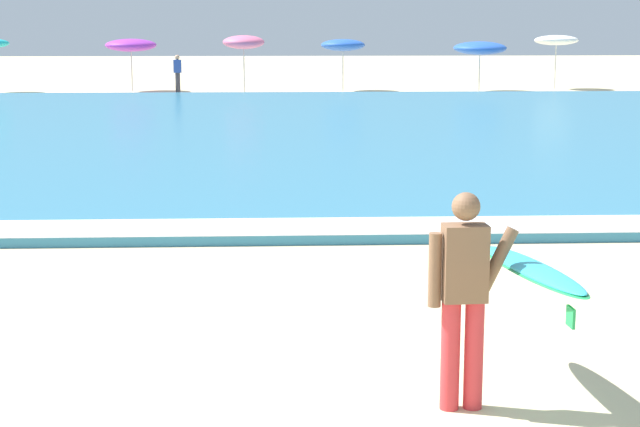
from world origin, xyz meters
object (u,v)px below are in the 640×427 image
beach_umbrella_2 (244,42)px  beachgoer_near_row_left (178,73)px  beach_umbrella_1 (131,45)px  beach_umbrella_3 (343,45)px  surfer_with_board (496,281)px  beach_umbrella_4 (480,48)px  beach_umbrella_5 (556,40)px

beach_umbrella_2 → beachgoer_near_row_left: 3.09m
beach_umbrella_1 → beach_umbrella_3: (9.02, -0.10, -0.00)m
beach_umbrella_1 → beach_umbrella_2: bearing=-16.6°
surfer_with_board → beach_umbrella_2: beach_umbrella_2 is taller
beach_umbrella_2 → beach_umbrella_4: beach_umbrella_2 is taller
beach_umbrella_4 → surfer_with_board: bearing=-101.1°
beach_umbrella_1 → beach_umbrella_4: 14.83m
beach_umbrella_4 → beachgoer_near_row_left: 12.82m
beach_umbrella_2 → beach_umbrella_5: (13.63, 2.08, 0.02)m
beach_umbrella_2 → beach_umbrella_4: (9.99, 0.76, -0.27)m
beach_umbrella_2 → beach_umbrella_1: bearing=163.4°
beach_umbrella_4 → beach_umbrella_5: size_ratio=0.95×
surfer_with_board → beach_umbrella_3: 36.54m
beach_umbrella_3 → surfer_with_board: bearing=-92.0°
beach_umbrella_1 → beach_umbrella_4: beach_umbrella_1 is taller
beach_umbrella_2 → surfer_with_board: bearing=-85.2°
beach_umbrella_4 → beachgoer_near_row_left: bearing=-178.5°
beach_umbrella_2 → beach_umbrella_4: bearing=4.3°
beach_umbrella_2 → beach_umbrella_3: size_ratio=1.09×
beach_umbrella_1 → beachgoer_near_row_left: (2.04, -1.02, -1.11)m
beach_umbrella_1 → beach_umbrella_3: size_ratio=1.01×
beach_umbrella_5 → beach_umbrella_4: bearing=-160.0°
beach_umbrella_2 → beach_umbrella_5: beach_umbrella_2 is taller
beach_umbrella_4 → beach_umbrella_5: beach_umbrella_5 is taller
beach_umbrella_3 → beach_umbrella_4: size_ratio=0.98×
surfer_with_board → beach_umbrella_3: beach_umbrella_3 is taller
beach_umbrella_1 → beach_umbrella_5: size_ratio=0.94×
beach_umbrella_3 → beach_umbrella_2: bearing=-162.4°
surfer_with_board → beach_umbrella_4: size_ratio=1.10×
beach_umbrella_3 → beachgoer_near_row_left: bearing=-172.5°
beachgoer_near_row_left → beach_umbrella_1: bearing=153.5°
beach_umbrella_2 → beach_umbrella_3: 4.41m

